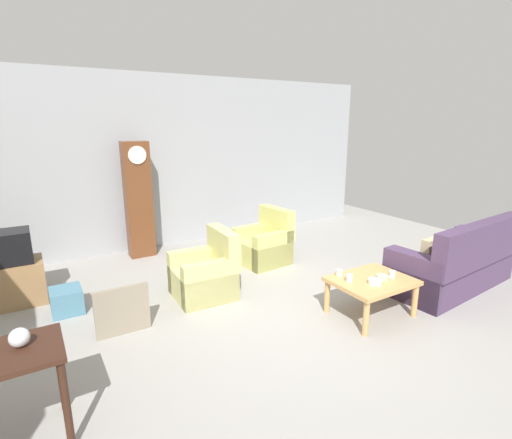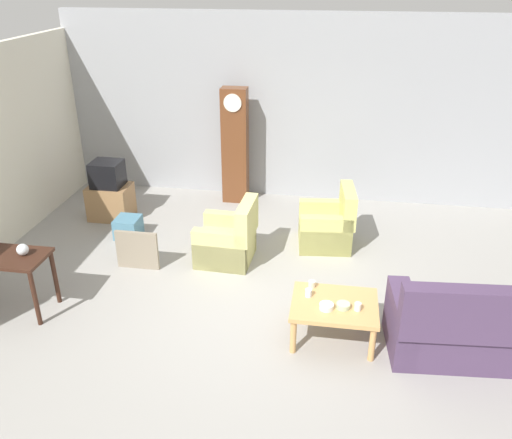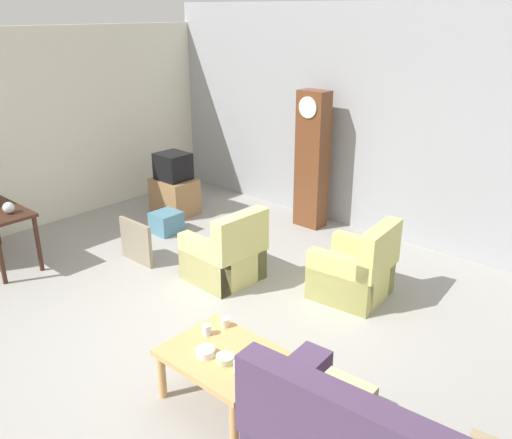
{
  "view_description": "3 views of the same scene",
  "coord_description": "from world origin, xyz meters",
  "px_view_note": "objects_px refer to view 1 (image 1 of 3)",
  "views": [
    {
      "loc": [
        -2.73,
        -3.54,
        2.34
      ],
      "look_at": [
        -0.15,
        0.73,
        1.07
      ],
      "focal_mm": 26.88,
      "sensor_mm": 36.0,
      "label": 1
    },
    {
      "loc": [
        0.66,
        -5.51,
        3.88
      ],
      "look_at": [
        -0.28,
        0.4,
        0.98
      ],
      "focal_mm": 37.15,
      "sensor_mm": 36.0,
      "label": 2
    },
    {
      "loc": [
        3.42,
        -3.11,
        3.09
      ],
      "look_at": [
        -0.14,
        0.86,
        1.0
      ],
      "focal_mm": 37.74,
      "sensor_mm": 36.0,
      "label": 3
    }
  ],
  "objects_px": {
    "grandfather_clock": "(138,200)",
    "tv_crt": "(10,247)",
    "coffee_table_wood": "(372,284)",
    "tv_stand_cabinet": "(16,283)",
    "bowl_white_stacked": "(375,282)",
    "bowl_shallow_green": "(382,277)",
    "armchair_olive_far": "(264,245)",
    "armchair_olive_near": "(206,275)",
    "glass_dome_cloche": "(19,337)",
    "couch_floral": "(456,264)",
    "storage_box_blue": "(67,300)",
    "framed_picture_leaning": "(123,311)",
    "cup_blue_rimmed": "(349,278)",
    "cup_white_porcelain": "(392,274)",
    "cup_cream_tall": "(339,273)"
  },
  "relations": [
    {
      "from": "cup_white_porcelain",
      "to": "cup_cream_tall",
      "type": "bearing_deg",
      "value": 144.06
    },
    {
      "from": "coffee_table_wood",
      "to": "cup_white_porcelain",
      "type": "xyz_separation_m",
      "value": [
        0.25,
        -0.09,
        0.11
      ]
    },
    {
      "from": "armchair_olive_near",
      "to": "tv_stand_cabinet",
      "type": "bearing_deg",
      "value": 154.09
    },
    {
      "from": "coffee_table_wood",
      "to": "tv_crt",
      "type": "relative_size",
      "value": 2.0
    },
    {
      "from": "armchair_olive_near",
      "to": "framed_picture_leaning",
      "type": "bearing_deg",
      "value": -160.63
    },
    {
      "from": "coffee_table_wood",
      "to": "glass_dome_cloche",
      "type": "relative_size",
      "value": 6.81
    },
    {
      "from": "armchair_olive_near",
      "to": "coffee_table_wood",
      "type": "relative_size",
      "value": 0.96
    },
    {
      "from": "framed_picture_leaning",
      "to": "armchair_olive_near",
      "type": "bearing_deg",
      "value": 19.37
    },
    {
      "from": "grandfather_clock",
      "to": "glass_dome_cloche",
      "type": "height_order",
      "value": "grandfather_clock"
    },
    {
      "from": "grandfather_clock",
      "to": "coffee_table_wood",
      "type": "bearing_deg",
      "value": -63.41
    },
    {
      "from": "couch_floral",
      "to": "tv_crt",
      "type": "height_order",
      "value": "couch_floral"
    },
    {
      "from": "armchair_olive_near",
      "to": "tv_crt",
      "type": "relative_size",
      "value": 1.92
    },
    {
      "from": "cup_cream_tall",
      "to": "tv_stand_cabinet",
      "type": "bearing_deg",
      "value": 146.04
    },
    {
      "from": "grandfather_clock",
      "to": "bowl_shallow_green",
      "type": "xyz_separation_m",
      "value": [
        1.94,
        -3.76,
        -0.52
      ]
    },
    {
      "from": "armchair_olive_near",
      "to": "cup_blue_rimmed",
      "type": "xyz_separation_m",
      "value": [
        1.24,
        -1.47,
        0.21
      ]
    },
    {
      "from": "armchair_olive_far",
      "to": "tv_stand_cabinet",
      "type": "bearing_deg",
      "value": 173.73
    },
    {
      "from": "couch_floral",
      "to": "coffee_table_wood",
      "type": "distance_m",
      "value": 1.67
    },
    {
      "from": "coffee_table_wood",
      "to": "tv_stand_cabinet",
      "type": "height_order",
      "value": "tv_stand_cabinet"
    },
    {
      "from": "coffee_table_wood",
      "to": "cup_blue_rimmed",
      "type": "relative_size",
      "value": 10.32
    },
    {
      "from": "couch_floral",
      "to": "bowl_shallow_green",
      "type": "xyz_separation_m",
      "value": [
        -1.57,
        -0.02,
        0.15
      ]
    },
    {
      "from": "couch_floral",
      "to": "cup_blue_rimmed",
      "type": "relative_size",
      "value": 23.23
    },
    {
      "from": "couch_floral",
      "to": "storage_box_blue",
      "type": "relative_size",
      "value": 5.49
    },
    {
      "from": "couch_floral",
      "to": "glass_dome_cloche",
      "type": "relative_size",
      "value": 15.34
    },
    {
      "from": "armchair_olive_near",
      "to": "storage_box_blue",
      "type": "distance_m",
      "value": 1.78
    },
    {
      "from": "grandfather_clock",
      "to": "armchair_olive_far",
      "type": "bearing_deg",
      "value": -40.32
    },
    {
      "from": "grandfather_clock",
      "to": "cup_blue_rimmed",
      "type": "height_order",
      "value": "grandfather_clock"
    },
    {
      "from": "tv_stand_cabinet",
      "to": "grandfather_clock",
      "type": "bearing_deg",
      "value": 28.46
    },
    {
      "from": "grandfather_clock",
      "to": "tv_crt",
      "type": "relative_size",
      "value": 4.23
    },
    {
      "from": "coffee_table_wood",
      "to": "armchair_olive_far",
      "type": "bearing_deg",
      "value": 93.71
    },
    {
      "from": "armchair_olive_far",
      "to": "storage_box_blue",
      "type": "xyz_separation_m",
      "value": [
        -3.1,
        -0.22,
        -0.15
      ]
    },
    {
      "from": "armchair_olive_far",
      "to": "bowl_white_stacked",
      "type": "height_order",
      "value": "armchair_olive_far"
    },
    {
      "from": "armchair_olive_near",
      "to": "glass_dome_cloche",
      "type": "height_order",
      "value": "armchair_olive_near"
    },
    {
      "from": "storage_box_blue",
      "to": "bowl_white_stacked",
      "type": "height_order",
      "value": "bowl_white_stacked"
    },
    {
      "from": "grandfather_clock",
      "to": "storage_box_blue",
      "type": "xyz_separation_m",
      "value": [
        -1.4,
        -1.66,
        -0.86
      ]
    },
    {
      "from": "grandfather_clock",
      "to": "bowl_white_stacked",
      "type": "bearing_deg",
      "value": -65.23
    },
    {
      "from": "tv_stand_cabinet",
      "to": "tv_crt",
      "type": "relative_size",
      "value": 1.42
    },
    {
      "from": "armchair_olive_far",
      "to": "grandfather_clock",
      "type": "relative_size",
      "value": 0.45
    },
    {
      "from": "cup_white_porcelain",
      "to": "bowl_shallow_green",
      "type": "height_order",
      "value": "cup_white_porcelain"
    },
    {
      "from": "coffee_table_wood",
      "to": "grandfather_clock",
      "type": "bearing_deg",
      "value": 116.59
    },
    {
      "from": "storage_box_blue",
      "to": "bowl_white_stacked",
      "type": "bearing_deg",
      "value": -34.29
    },
    {
      "from": "armchair_olive_far",
      "to": "bowl_shallow_green",
      "type": "xyz_separation_m",
      "value": [
        0.24,
        -2.32,
        0.19
      ]
    },
    {
      "from": "armchair_olive_far",
      "to": "glass_dome_cloche",
      "type": "xyz_separation_m",
      "value": [
        -3.53,
        -2.26,
        0.53
      ]
    },
    {
      "from": "storage_box_blue",
      "to": "cup_white_porcelain",
      "type": "relative_size",
      "value": 4.48
    },
    {
      "from": "cup_blue_rimmed",
      "to": "bowl_shallow_green",
      "type": "distance_m",
      "value": 0.43
    },
    {
      "from": "couch_floral",
      "to": "armchair_olive_near",
      "type": "distance_m",
      "value": 3.58
    },
    {
      "from": "glass_dome_cloche",
      "to": "bowl_white_stacked",
      "type": "bearing_deg",
      "value": -1.68
    },
    {
      "from": "tv_stand_cabinet",
      "to": "cup_cream_tall",
      "type": "xyz_separation_m",
      "value": [
        3.5,
        -2.36,
        0.22
      ]
    },
    {
      "from": "coffee_table_wood",
      "to": "bowl_white_stacked",
      "type": "height_order",
      "value": "bowl_white_stacked"
    },
    {
      "from": "storage_box_blue",
      "to": "bowl_shallow_green",
      "type": "bearing_deg",
      "value": -32.26
    },
    {
      "from": "tv_crt",
      "to": "storage_box_blue",
      "type": "bearing_deg",
      "value": -49.24
    }
  ]
}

